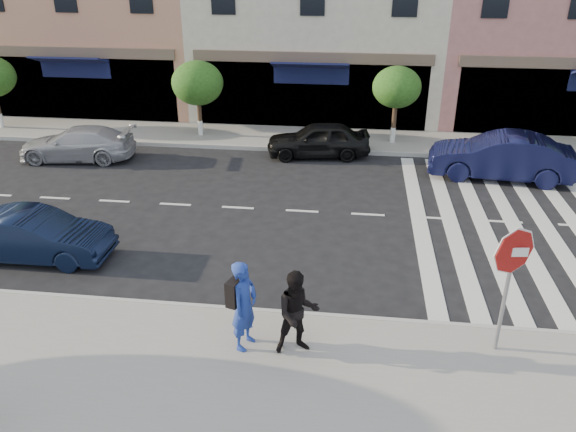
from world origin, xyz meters
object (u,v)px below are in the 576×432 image
object	(u,v)px
walker	(297,313)
car_far_right	(501,156)
car_far_left	(77,144)
car_far_mid	(318,140)
car_near_mid	(35,236)
stop_sign	(512,264)
photographer	(244,305)

from	to	relation	value
walker	car_far_right	bearing A→B (deg)	42.55
car_far_left	car_far_mid	distance (m)	9.12
car_far_right	car_near_mid	bearing A→B (deg)	-53.93
car_far_mid	stop_sign	bearing A→B (deg)	13.27
photographer	walker	xyz separation A→B (m)	(1.03, -0.02, -0.06)
walker	car_near_mid	size ratio (longest dim) A/B	0.45
stop_sign	car_far_mid	bearing A→B (deg)	103.08
walker	car_far_right	world-z (taller)	walker
walker	car_far_left	bearing A→B (deg)	114.86
stop_sign	car_near_mid	size ratio (longest dim) A/B	0.69
photographer	car_far_right	world-z (taller)	photographer
car_far_left	car_far_right	world-z (taller)	car_far_right
car_far_left	car_far_right	xyz separation A→B (m)	(15.40, -0.02, 0.17)
photographer	car_far_mid	xyz separation A→B (m)	(0.54, 11.81, -0.42)
car_near_mid	car_far_mid	size ratio (longest dim) A/B	1.00
walker	stop_sign	bearing A→B (deg)	-10.26
stop_sign	photographer	bearing A→B (deg)	177.66
car_far_left	car_far_right	size ratio (longest dim) A/B	0.89
car_far_left	car_far_mid	bearing A→B (deg)	94.13
car_near_mid	photographer	bearing A→B (deg)	-116.86
photographer	car_far_mid	world-z (taller)	photographer
car_far_left	car_far_mid	world-z (taller)	car_far_mid
photographer	car_near_mid	distance (m)	6.77
stop_sign	walker	xyz separation A→B (m)	(-3.86, -0.50, -1.05)
car_far_mid	car_far_right	size ratio (longest dim) A/B	0.81
car_near_mid	car_far_mid	xyz separation A→B (m)	(6.58, 8.80, 0.02)
photographer	car_far_left	bearing A→B (deg)	57.32
photographer	car_near_mid	world-z (taller)	photographer
walker	car_far_left	size ratio (longest dim) A/B	0.41
car_far_right	stop_sign	bearing A→B (deg)	-5.10
car_far_left	car_far_mid	xyz separation A→B (m)	(9.00, 1.48, 0.04)
car_near_mid	car_far_right	world-z (taller)	car_far_right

